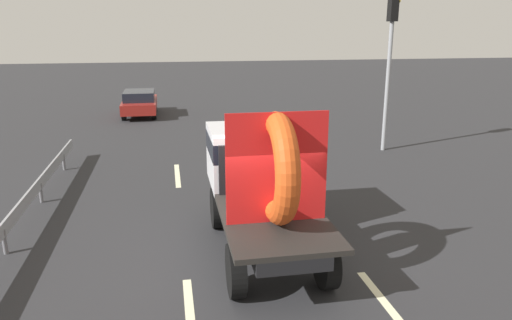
# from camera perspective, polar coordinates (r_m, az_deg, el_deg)

# --- Properties ---
(ground_plane) EXTENTS (120.00, 120.00, 0.00)m
(ground_plane) POSITION_cam_1_polar(r_m,az_deg,el_deg) (10.26, -0.48, -11.94)
(ground_plane) COLOR #28282B
(flatbed_truck) EXTENTS (2.02, 5.09, 3.28)m
(flatbed_truck) POSITION_cam_1_polar(r_m,az_deg,el_deg) (10.61, 0.36, -1.45)
(flatbed_truck) COLOR black
(flatbed_truck) RESTS_ON ground_plane
(distant_sedan) EXTENTS (1.79, 4.18, 1.36)m
(distant_sedan) POSITION_cam_1_polar(r_m,az_deg,el_deg) (27.27, -13.66, 6.69)
(distant_sedan) COLOR black
(distant_sedan) RESTS_ON ground_plane
(traffic_light) EXTENTS (0.42, 0.36, 5.82)m
(traffic_light) POSITION_cam_1_polar(r_m,az_deg,el_deg) (19.22, 15.64, 12.21)
(traffic_light) COLOR gray
(traffic_light) RESTS_ON ground_plane
(guardrail) EXTENTS (0.10, 12.81, 0.71)m
(guardrail) POSITION_cam_1_polar(r_m,az_deg,el_deg) (13.10, -25.88, -4.81)
(guardrail) COLOR gray
(guardrail) RESTS_ON ground_plane
(lane_dash_left_near) EXTENTS (0.16, 2.50, 0.01)m
(lane_dash_left_near) POSITION_cam_1_polar(r_m,az_deg,el_deg) (8.61, -7.84, -17.96)
(lane_dash_left_near) COLOR beige
(lane_dash_left_near) RESTS_ON ground_plane
(lane_dash_left_far) EXTENTS (0.16, 2.58, 0.01)m
(lane_dash_left_far) POSITION_cam_1_polar(r_m,az_deg,el_deg) (16.05, -9.32, -1.80)
(lane_dash_left_far) COLOR beige
(lane_dash_left_far) RESTS_ON ground_plane
(lane_dash_right_near) EXTENTS (0.16, 2.16, 0.01)m
(lane_dash_right_near) POSITION_cam_1_polar(r_m,az_deg,el_deg) (9.20, 15.01, -15.98)
(lane_dash_right_near) COLOR beige
(lane_dash_right_near) RESTS_ON ground_plane
(lane_dash_right_far) EXTENTS (0.16, 2.20, 0.01)m
(lane_dash_right_far) POSITION_cam_1_polar(r_m,az_deg,el_deg) (16.87, 2.37, -0.74)
(lane_dash_right_far) COLOR beige
(lane_dash_right_far) RESTS_ON ground_plane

